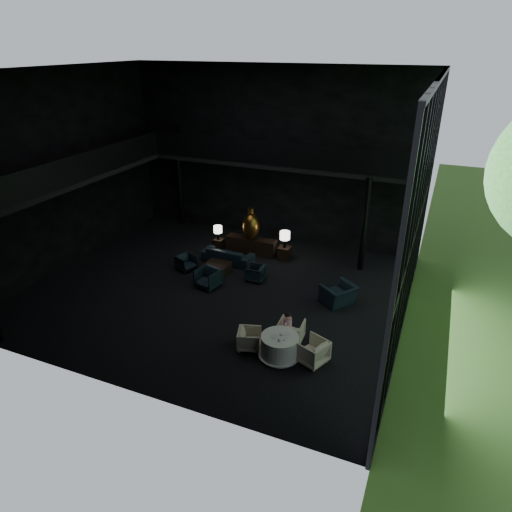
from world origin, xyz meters
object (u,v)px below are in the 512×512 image
at_px(sofa, 228,252).
at_px(dining_chair_north, 291,330).
at_px(side_table_left, 219,244).
at_px(coffee_table, 216,269).
at_px(lounge_armchair_west, 186,262).
at_px(child, 288,321).
at_px(window_armchair, 339,291).
at_px(lounge_armchair_south, 208,277).
at_px(dining_chair_west, 249,339).
at_px(console, 251,246).
at_px(side_table_right, 284,253).
at_px(dining_table, 280,348).
at_px(bronze_urn, 251,226).
at_px(lounge_armchair_east, 255,273).
at_px(table_lamp_right, 285,236).
at_px(table_lamp_left, 218,230).
at_px(dining_chair_east, 312,349).

xyz_separation_m(sofa, dining_chair_north, (4.44, -4.48, -0.07)).
height_order(side_table_left, coffee_table, side_table_left).
height_order(lounge_armchair_west, child, child).
relative_size(window_armchair, dining_chair_north, 1.45).
bearing_deg(child, lounge_armchair_south, -28.16).
bearing_deg(lounge_armchair_west, sofa, -22.54).
distance_m(side_table_left, lounge_armchair_west, 2.48).
xyz_separation_m(window_armchair, dining_chair_west, (-1.94, -3.77, -0.19)).
bearing_deg(side_table_left, lounge_armchair_west, -96.66).
height_order(console, side_table_right, console).
xyz_separation_m(side_table_left, dining_table, (5.40, -6.50, 0.08)).
bearing_deg(dining_chair_west, lounge_armchair_west, 32.62).
height_order(bronze_urn, lounge_armchair_east, bronze_urn).
relative_size(lounge_armchair_east, dining_chair_west, 0.93).
bearing_deg(side_table_left, side_table_right, 2.50).
distance_m(side_table_right, dining_chair_west, 6.68).
xyz_separation_m(coffee_table, dining_chair_north, (4.38, -3.27, 0.20)).
distance_m(table_lamp_right, child, 6.14).
bearing_deg(dining_chair_north, table_lamp_left, -48.34).
bearing_deg(window_armchair, lounge_armchair_west, -55.41).
distance_m(coffee_table, dining_chair_west, 5.30).
distance_m(side_table_left, lounge_armchair_east, 3.55).
height_order(lounge_armchair_south, dining_chair_north, lounge_armchair_south).
relative_size(lounge_armchair_west, dining_chair_west, 1.00).
height_order(table_lamp_left, dining_table, table_lamp_left).
distance_m(side_table_left, lounge_armchair_south, 3.68).
bearing_deg(table_lamp_right, window_armchair, -42.09).
bearing_deg(child, window_armchair, -108.32).
height_order(table_lamp_right, lounge_armchair_south, table_lamp_right).
distance_m(table_lamp_right, dining_chair_west, 6.72).
distance_m(coffee_table, dining_chair_east, 6.69).
bearing_deg(coffee_table, lounge_armchair_south, -78.98).
xyz_separation_m(side_table_right, sofa, (-2.19, -1.24, 0.19)).
height_order(lounge_armchair_south, window_armchair, window_armchair).
xyz_separation_m(table_lamp_left, coffee_table, (1.07, -2.26, -0.74)).
height_order(side_table_left, lounge_armchair_south, lounge_armchair_south).
bearing_deg(dining_table, table_lamp_right, 108.37).
height_order(side_table_left, child, child).
distance_m(lounge_armchair_west, dining_chair_west, 6.13).
distance_m(console, dining_chair_west, 7.15).
xyz_separation_m(console, sofa, (-0.59, -1.25, 0.11)).
xyz_separation_m(bronze_urn, dining_chair_east, (4.79, -6.45, -0.91)).
bearing_deg(table_lamp_left, console, 6.86).
relative_size(lounge_armchair_south, dining_chair_north, 1.11).
height_order(dining_table, dining_chair_east, dining_chair_east).
height_order(coffee_table, dining_chair_west, dining_chair_west).
bearing_deg(dining_chair_east, dining_chair_west, -64.58).
xyz_separation_m(lounge_armchair_east, lounge_armchair_south, (-1.50, -1.24, 0.15)).
distance_m(sofa, dining_chair_west, 6.31).
relative_size(lounge_armchair_south, dining_chair_east, 1.03).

